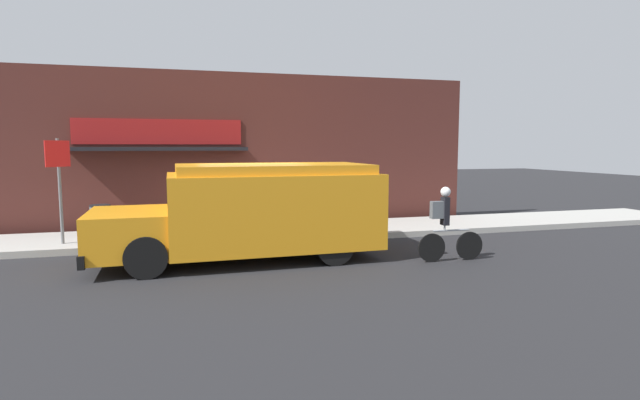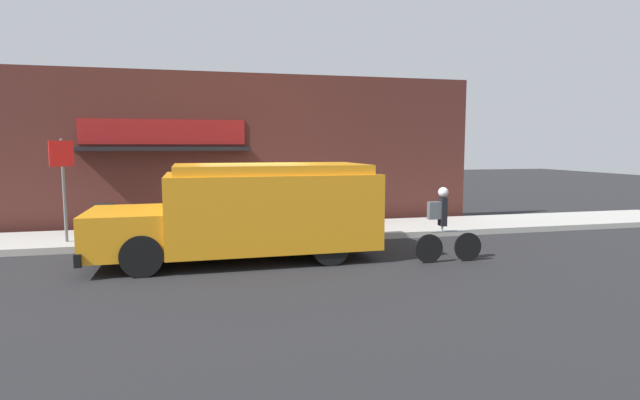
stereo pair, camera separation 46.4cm
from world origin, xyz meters
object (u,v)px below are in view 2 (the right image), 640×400
at_px(stop_sign_post, 63,173).
at_px(trash_bin, 105,219).
at_px(school_bus, 251,210).
at_px(cyclist, 444,225).

xyz_separation_m(stop_sign_post, trash_bin, (0.72, 0.80, -1.23)).
relative_size(school_bus, stop_sign_post, 2.43).
height_order(cyclist, stop_sign_post, stop_sign_post).
xyz_separation_m(school_bus, trash_bin, (-3.45, 2.90, -0.50)).
height_order(school_bus, stop_sign_post, stop_sign_post).
bearing_deg(school_bus, stop_sign_post, 152.30).
bearing_deg(stop_sign_post, trash_bin, 47.82).
bearing_deg(stop_sign_post, school_bus, -26.71).
bearing_deg(school_bus, cyclist, -19.75).
bearing_deg(trash_bin, stop_sign_post, -132.18).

